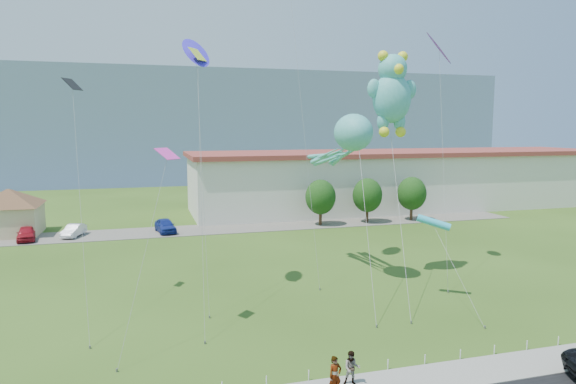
{
  "coord_description": "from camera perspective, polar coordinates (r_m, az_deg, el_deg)",
  "views": [
    {
      "loc": [
        -10.0,
        -22.48,
        11.56
      ],
      "look_at": [
        -1.36,
        8.0,
        7.55
      ],
      "focal_mm": 32.0,
      "sensor_mm": 36.0,
      "label": 1
    }
  ],
  "objects": [
    {
      "name": "parked_car_blue",
      "position": [
        58.13,
        -13.47,
        -3.65
      ],
      "size": [
        2.51,
        4.65,
        1.5
      ],
      "primitive_type": "imported",
      "rotation": [
        0.0,
        0.0,
        0.17
      ],
      "color": "navy",
      "rests_on": "parking_strip"
    },
    {
      "name": "small_kite_blue",
      "position": [
        35.45,
        -10.16,
        14.46
      ],
      "size": [
        1.8,
        5.61,
        17.16
      ],
      "color": "#3627E2",
      "rests_on": "ground"
    },
    {
      "name": "parked_car_silver",
      "position": [
        59.02,
        -22.71,
        -3.96
      ],
      "size": [
        2.4,
        4.08,
        1.27
      ],
      "primitive_type": "imported",
      "rotation": [
        0.0,
        0.0,
        -0.29
      ],
      "color": "silver",
      "rests_on": "parking_strip"
    },
    {
      "name": "small_kite_cyan",
      "position": [
        35.7,
        15.91,
        -3.34
      ],
      "size": [
        0.5,
        6.79,
        5.67
      ],
      "color": "#2DB1CE",
      "rests_on": "ground"
    },
    {
      "name": "small_kite_black",
      "position": [
        34.89,
        -22.66,
        8.02
      ],
      "size": [
        1.84,
        8.85,
        14.71
      ],
      "color": "black",
      "rests_on": "ground"
    },
    {
      "name": "tree_far",
      "position": [
        65.43,
        13.59,
        -0.17
      ],
      "size": [
        3.6,
        3.6,
        5.47
      ],
      "color": "#3F2B19",
      "rests_on": "ground"
    },
    {
      "name": "pedestrian_right",
      "position": [
        24.37,
        7.11,
        -18.85
      ],
      "size": [
        0.91,
        0.81,
        1.56
      ],
      "primitive_type": "imported",
      "rotation": [
        0.0,
        0.0,
        -0.34
      ],
      "color": "gray",
      "rests_on": "sidewalk"
    },
    {
      "name": "hill_ridge",
      "position": [
        142.84,
        -11.92,
        7.44
      ],
      "size": [
        160.0,
        50.0,
        25.0
      ],
      "primitive_type": "cube",
      "color": "slate",
      "rests_on": "ground"
    },
    {
      "name": "tree_near",
      "position": [
        60.47,
        3.64,
        -0.57
      ],
      "size": [
        3.6,
        3.6,
        5.47
      ],
      "color": "#3F2B19",
      "rests_on": "ground"
    },
    {
      "name": "teddy_bear_kite",
      "position": [
        39.46,
        11.49,
        10.85
      ],
      "size": [
        5.0,
        10.32,
        17.13
      ],
      "color": "teal",
      "rests_on": "ground"
    },
    {
      "name": "parking_strip",
      "position": [
        59.48,
        -5.86,
        -4.0
      ],
      "size": [
        70.0,
        6.0,
        0.06
      ],
      "primitive_type": "cube",
      "color": "#59544C",
      "rests_on": "ground"
    },
    {
      "name": "pavilion",
      "position": [
        62.67,
        -28.58,
        -1.5
      ],
      "size": [
        9.2,
        9.2,
        5.0
      ],
      "color": "tan",
      "rests_on": "ground"
    },
    {
      "name": "tree_mid",
      "position": [
        62.71,
        8.81,
        -0.36
      ],
      "size": [
        3.6,
        3.6,
        5.47
      ],
      "color": "#3F2B19",
      "rests_on": "ground"
    },
    {
      "name": "octopus_kite",
      "position": [
        38.78,
        6.48,
        5.46
      ],
      "size": [
        3.36,
        15.45,
        12.53
      ],
      "color": "teal",
      "rests_on": "ground"
    },
    {
      "name": "pedestrian_left",
      "position": [
        23.49,
        5.26,
        -19.66
      ],
      "size": [
        0.7,
        0.54,
        1.71
      ],
      "primitive_type": "imported",
      "rotation": [
        0.0,
        0.0,
        0.23
      ],
      "color": "gray",
      "rests_on": "sidewalk"
    },
    {
      "name": "small_kite_purple",
      "position": [
        43.59,
        16.47,
        14.55
      ],
      "size": [
        3.53,
        7.14,
        18.47
      ],
      "color": "#9C36D8",
      "rests_on": "ground"
    },
    {
      "name": "small_kite_yellow",
      "position": [
        33.5,
        -9.93,
        11.25
      ],
      "size": [
        1.45,
        8.5,
        16.67
      ],
      "color": "#CBE435",
      "rests_on": "ground"
    },
    {
      "name": "parked_car_red",
      "position": [
        59.04,
        -27.06,
        -4.11
      ],
      "size": [
        2.24,
        4.43,
        1.45
      ],
      "primitive_type": "imported",
      "rotation": [
        0.0,
        0.0,
        0.13
      ],
      "color": "maroon",
      "rests_on": "parking_strip"
    },
    {
      "name": "warehouse",
      "position": [
        75.97,
        12.55,
        1.42
      ],
      "size": [
        61.0,
        15.0,
        8.2
      ],
      "color": "beige",
      "rests_on": "ground"
    },
    {
      "name": "rope_fence",
      "position": [
        26.01,
        8.97,
        -18.65
      ],
      "size": [
        26.05,
        0.05,
        0.5
      ],
      "color": "white",
      "rests_on": "ground"
    },
    {
      "name": "small_kite_pink",
      "position": [
        28.51,
        -13.78,
        1.9
      ],
      "size": [
        3.53,
        5.09,
        10.55
      ],
      "color": "#EB34AF",
      "rests_on": "ground"
    },
    {
      "name": "ground",
      "position": [
        27.19,
        7.75,
        -18.02
      ],
      "size": [
        160.0,
        160.0,
        0.0
      ],
      "primitive_type": "plane",
      "color": "#2E4C15",
      "rests_on": "ground"
    }
  ]
}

